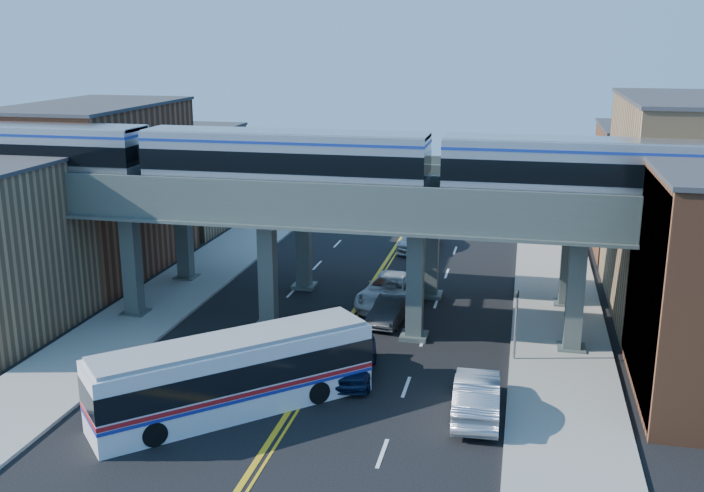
{
  "coord_description": "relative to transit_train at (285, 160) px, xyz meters",
  "views": [
    {
      "loc": [
        9.18,
        -30.41,
        15.39
      ],
      "look_at": [
        0.58,
        8.3,
        4.75
      ],
      "focal_mm": 40.0,
      "sensor_mm": 36.0,
      "label": 1
    }
  ],
  "objects": [
    {
      "name": "car_lane_d",
      "position": [
        4.74,
        18.05,
        -8.33
      ],
      "size": [
        2.91,
        6.27,
        1.77
      ],
      "primitive_type": "imported",
      "rotation": [
        0.0,
        0.0,
        -0.07
      ],
      "color": "silver",
      "rests_on": "ground"
    },
    {
      "name": "sidewalk_west",
      "position": [
        -8.6,
        2.0,
        -9.14
      ],
      "size": [
        5.0,
        70.0,
        0.16
      ],
      "primitive_type": "cube",
      "color": "gray",
      "rests_on": "ground"
    },
    {
      "name": "building_west_c",
      "position": [
        -15.6,
        21.0,
        -5.22
      ],
      "size": [
        8.0,
        10.0,
        8.0
      ],
      "primitive_type": "cube",
      "color": "#97774E",
      "rests_on": "ground"
    },
    {
      "name": "elevated_viaduct_near",
      "position": [
        2.9,
        0.0,
        -2.75
      ],
      "size": [
        52.0,
        3.6,
        7.4
      ],
      "color": "#46524F",
      "rests_on": "ground"
    },
    {
      "name": "ground",
      "position": [
        2.9,
        -8.0,
        -9.22
      ],
      "size": [
        120.0,
        120.0,
        0.0
      ],
      "primitive_type": "plane",
      "color": "black",
      "rests_on": "ground"
    },
    {
      "name": "building_east_b",
      "position": [
        21.4,
        8.0,
        -3.22
      ],
      "size": [
        8.0,
        14.0,
        12.0
      ],
      "primitive_type": "cube",
      "color": "#97774E",
      "rests_on": "ground"
    },
    {
      "name": "stop_sign",
      "position": [
        3.2,
        -5.0,
        -7.46
      ],
      "size": [
        0.76,
        0.09,
        2.63
      ],
      "color": "slate",
      "rests_on": "ground"
    },
    {
      "name": "car_lane_b",
      "position": [
        5.3,
        2.17,
        -8.48
      ],
      "size": [
        2.17,
        4.65,
        1.48
      ],
      "primitive_type": "imported",
      "rotation": [
        0.0,
        0.0,
        -0.14
      ],
      "color": "#2E2E30",
      "rests_on": "ground"
    },
    {
      "name": "traffic_signal",
      "position": [
        12.1,
        -2.0,
        -6.92
      ],
      "size": [
        0.15,
        0.18,
        4.1
      ],
      "color": "slate",
      "rests_on": "ground"
    },
    {
      "name": "mural_panel",
      "position": [
        17.45,
        -4.0,
        -4.47
      ],
      "size": [
        0.1,
        9.5,
        9.5
      ],
      "primitive_type": "cube",
      "color": "teal",
      "rests_on": "ground"
    },
    {
      "name": "sidewalk_east",
      "position": [
        14.4,
        2.0,
        -9.14
      ],
      "size": [
        5.0,
        70.0,
        0.16
      ],
      "primitive_type": "cube",
      "color": "gray",
      "rests_on": "ground"
    },
    {
      "name": "building_east_c",
      "position": [
        21.4,
        21.0,
        -4.72
      ],
      "size": [
        8.0,
        10.0,
        9.0
      ],
      "primitive_type": "cube",
      "color": "brown",
      "rests_on": "ground"
    },
    {
      "name": "car_lane_c",
      "position": [
        4.79,
        4.96,
        -8.33
      ],
      "size": [
        3.76,
        6.69,
        1.77
      ],
      "primitive_type": "imported",
      "rotation": [
        0.0,
        0.0,
        -0.14
      ],
      "color": "silver",
      "rests_on": "ground"
    },
    {
      "name": "car_lane_a",
      "position": [
        4.7,
        -5.32,
        -8.32
      ],
      "size": [
        2.67,
        5.44,
        1.78
      ],
      "primitive_type": "imported",
      "rotation": [
        0.0,
        0.0,
        0.11
      ],
      "color": "#0F1C3A",
      "rests_on": "ground"
    },
    {
      "name": "car_parked_curb",
      "position": [
        10.67,
        -8.04,
        -8.33
      ],
      "size": [
        2.08,
        5.44,
        1.77
      ],
      "primitive_type": "imported",
      "rotation": [
        0.0,
        0.0,
        3.18
      ],
      "color": "#98989C",
      "rests_on": "ground"
    },
    {
      "name": "building_west_b",
      "position": [
        -15.6,
        8.0,
        -3.72
      ],
      "size": [
        8.0,
        14.0,
        11.0
      ],
      "primitive_type": "cube",
      "color": "brown",
      "rests_on": "ground"
    },
    {
      "name": "elevated_viaduct_far",
      "position": [
        2.9,
        7.0,
        -2.75
      ],
      "size": [
        52.0,
        3.6,
        7.4
      ],
      "color": "#46524F",
      "rests_on": "ground"
    },
    {
      "name": "transit_bus",
      "position": [
        0.64,
        -9.81,
        -7.62
      ],
      "size": [
        10.63,
        10.2,
        3.11
      ],
      "rotation": [
        0.0,
        0.0,
        0.75
      ],
      "color": "white",
      "rests_on": "ground"
    },
    {
      "name": "transit_train",
      "position": [
        0.0,
        0.0,
        0.0
      ],
      "size": [
        45.98,
        2.88,
        3.36
      ],
      "color": "black",
      "rests_on": "elevated_viaduct_near"
    }
  ]
}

